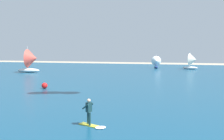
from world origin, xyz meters
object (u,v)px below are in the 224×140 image
object	(u,v)px
sailboat_heeled_over	(156,62)
sailboat_far_left	(31,60)
kitesurfer	(91,116)
marker_buoy	(45,86)
sailboat_center_horizon	(192,61)

from	to	relation	value
sailboat_heeled_over	sailboat_far_left	bearing A→B (deg)	-136.05
sailboat_heeled_over	kitesurfer	bearing A→B (deg)	-85.30
sailboat_heeled_over	marker_buoy	world-z (taller)	sailboat_heeled_over
sailboat_center_horizon	sailboat_far_left	bearing A→B (deg)	-146.94
kitesurfer	marker_buoy	bearing A→B (deg)	130.58
sailboat_far_left	sailboat_center_horizon	xyz separation A→B (m)	(32.67, 21.27, -0.51)
sailboat_far_left	sailboat_center_horizon	distance (m)	38.99
sailboat_far_left	sailboat_heeled_over	bearing A→B (deg)	43.95
sailboat_heeled_over	sailboat_center_horizon	world-z (taller)	sailboat_center_horizon
sailboat_far_left	sailboat_center_horizon	size ratio (longest dim) A/B	1.24
sailboat_far_left	sailboat_heeled_over	size ratio (longest dim) A/B	1.53
sailboat_heeled_over	sailboat_center_horizon	distance (m)	9.37
sailboat_heeled_over	marker_buoy	size ratio (longest dim) A/B	5.13
sailboat_far_left	marker_buoy	distance (m)	26.89
marker_buoy	sailboat_far_left	bearing A→B (deg)	127.54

